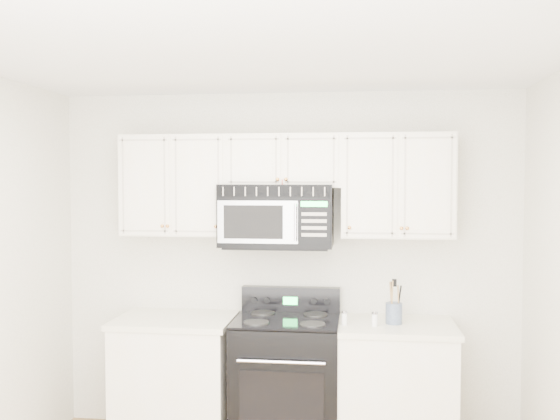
# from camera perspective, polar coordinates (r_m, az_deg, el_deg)

# --- Properties ---
(room) EXTENTS (3.51, 3.51, 2.61)m
(room) POSITION_cam_1_polar(r_m,az_deg,el_deg) (3.11, -2.98, -9.02)
(room) COLOR #9E7B45
(room) RESTS_ON ground
(base_cabinet_left) EXTENTS (0.86, 0.65, 0.92)m
(base_cabinet_left) POSITION_cam_1_polar(r_m,az_deg,el_deg) (4.87, -9.52, -15.34)
(base_cabinet_left) COLOR silver
(base_cabinet_left) RESTS_ON ground
(base_cabinet_right) EXTENTS (0.86, 0.65, 0.92)m
(base_cabinet_right) POSITION_cam_1_polar(r_m,az_deg,el_deg) (4.69, 10.36, -16.05)
(base_cabinet_right) COLOR silver
(base_cabinet_right) RESTS_ON ground
(range) EXTENTS (0.75, 0.69, 1.12)m
(range) POSITION_cam_1_polar(r_m,az_deg,el_deg) (4.69, 0.63, -15.28)
(range) COLOR black
(range) RESTS_ON ground
(upper_cabinets) EXTENTS (2.44, 0.37, 0.75)m
(upper_cabinets) POSITION_cam_1_polar(r_m,az_deg,el_deg) (4.61, 0.43, 2.73)
(upper_cabinets) COLOR silver
(upper_cabinets) RESTS_ON ground
(microwave) EXTENTS (0.82, 0.46, 0.45)m
(microwave) POSITION_cam_1_polar(r_m,az_deg,el_deg) (4.58, -0.28, -0.48)
(microwave) COLOR black
(microwave) RESTS_ON ground
(utensil_crock) EXTENTS (0.12, 0.12, 0.31)m
(utensil_crock) POSITION_cam_1_polar(r_m,az_deg,el_deg) (4.53, 10.38, -9.19)
(utensil_crock) COLOR slate
(utensil_crock) RESTS_ON base_cabinet_right
(shaker_salt) EXTENTS (0.04, 0.04, 0.10)m
(shaker_salt) POSITION_cam_1_polar(r_m,az_deg,el_deg) (4.45, 5.92, -9.77)
(shaker_salt) COLOR white
(shaker_salt) RESTS_ON base_cabinet_right
(shaker_pepper) EXTENTS (0.04, 0.04, 0.10)m
(shaker_pepper) POSITION_cam_1_polar(r_m,az_deg,el_deg) (4.44, 8.65, -9.81)
(shaker_pepper) COLOR white
(shaker_pepper) RESTS_ON base_cabinet_right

